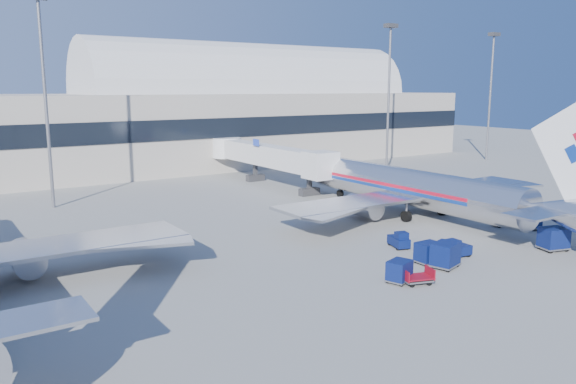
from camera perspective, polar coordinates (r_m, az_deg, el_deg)
ground at (r=49.10m, az=8.76°, el=-4.93°), size 260.00×260.00×0.00m
terminal at (r=92.71m, az=-22.34°, el=6.37°), size 170.00×28.15×21.00m
airliner_main at (r=58.49m, az=13.09°, el=0.35°), size 32.00×37.26×12.07m
jetbridge_near at (r=77.19m, az=-2.53°, el=3.78°), size 4.40×27.50×6.25m
mast_west at (r=65.86m, az=-23.61°, el=11.24°), size 2.00×1.20×22.60m
mast_east at (r=89.78m, az=10.25°, el=11.52°), size 2.00×1.20×22.60m
mast_far_east at (r=108.62m, az=19.96°, el=10.86°), size 2.00×1.20×22.60m
barrier_near at (r=63.45m, az=19.60°, el=-1.49°), size 3.00×0.55×0.90m
barrier_mid at (r=66.10m, az=21.32°, el=-1.14°), size 3.00×0.55×0.90m
barrier_far at (r=68.80m, az=22.90°, el=-0.81°), size 3.00×0.55×0.90m
tug_lead at (r=45.74m, az=16.72°, el=-5.56°), size 2.30×1.24×1.46m
tug_right at (r=57.22m, az=21.03°, el=-2.64°), size 2.43×1.83×1.42m
tug_left at (r=47.26m, az=11.22°, el=-4.82°), size 1.71×2.40×1.41m
cart_train_a at (r=43.53m, az=14.05°, el=-5.96°), size 1.86×1.43×1.62m
cart_train_b at (r=42.79m, az=15.68°, el=-6.14°), size 2.50×2.15×1.88m
cart_train_c at (r=39.02m, az=11.24°, el=-7.86°), size 2.05×1.79×1.52m
cart_solo_near at (r=50.36m, az=25.37°, el=-4.28°), size 2.50×2.16×1.88m
cart_solo_far at (r=56.84m, az=23.38°, el=-2.68°), size 2.23×2.02×1.60m
cart_open_red at (r=39.11m, az=13.00°, el=-8.55°), size 2.33×1.95×0.53m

